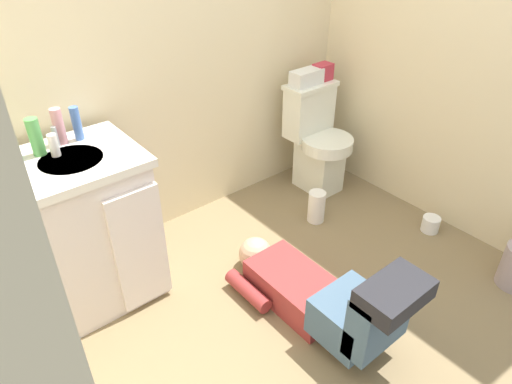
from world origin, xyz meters
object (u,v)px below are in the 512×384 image
(faucet, at_px, (55,136))
(toiletry_bag, at_px, (323,72))
(bottle_blue, at_px, (77,123))
(vanity_cabinet, at_px, (88,229))
(paper_towel_roll, at_px, (317,207))
(person_plumber, at_px, (321,296))
(soap_dispenser, at_px, (12,147))
(toilet, at_px, (317,140))
(toilet_paper_roll, at_px, (431,224))
(bottle_pink, at_px, (59,126))
(tissue_box, at_px, (307,77))
(bottle_white, at_px, (54,145))
(bottle_green, at_px, (36,137))

(faucet, relative_size, toiletry_bag, 0.81)
(faucet, xyz_separation_m, bottle_blue, (0.11, 0.01, 0.03))
(toiletry_bag, bearing_deg, vanity_cabinet, -175.70)
(vanity_cabinet, relative_size, paper_towel_roll, 3.82)
(person_plumber, xyz_separation_m, soap_dispenser, (-0.95, 1.01, 0.71))
(toilet, height_order, toilet_paper_roll, toilet)
(toilet_paper_roll, bearing_deg, soap_dispenser, 155.04)
(soap_dispenser, distance_m, bottle_pink, 0.22)
(tissue_box, bearing_deg, person_plumber, -129.82)
(tissue_box, relative_size, bottle_blue, 1.35)
(bottle_white, height_order, bottle_blue, bottle_blue)
(bottle_pink, xyz_separation_m, bottle_blue, (0.08, -0.01, -0.01))
(toilet, bearing_deg, toiletry_bag, 40.77)
(faucet, height_order, toilet_paper_roll, faucet)
(soap_dispenser, bearing_deg, toilet, -2.64)
(soap_dispenser, bearing_deg, bottle_pink, 9.34)
(bottle_pink, distance_m, bottle_blue, 0.08)
(faucet, xyz_separation_m, bottle_white, (-0.04, -0.09, 0.00))
(toiletry_bag, bearing_deg, bottle_green, -179.55)
(bottle_blue, bearing_deg, bottle_white, -147.41)
(toilet, distance_m, paper_towel_roll, 0.51)
(paper_towel_roll, bearing_deg, toilet_paper_roll, -47.99)
(toilet, relative_size, bottle_pink, 4.33)
(paper_towel_roll, bearing_deg, bottle_blue, 160.88)
(toilet, relative_size, toilet_paper_roll, 6.82)
(faucet, bearing_deg, bottle_green, -162.01)
(person_plumber, height_order, bottle_pink, bottle_pink)
(tissue_box, distance_m, toilet_paper_roll, 1.23)
(faucet, distance_m, toilet_paper_roll, 2.23)
(person_plumber, bearing_deg, bottle_pink, 124.71)
(faucet, xyz_separation_m, paper_towel_roll, (1.35, -0.42, -0.76))
(vanity_cabinet, xyz_separation_m, paper_towel_roll, (1.35, -0.28, -0.31))
(person_plumber, distance_m, bottle_green, 1.50)
(person_plumber, relative_size, toiletry_bag, 8.59)
(person_plumber, xyz_separation_m, tissue_box, (0.85, 1.02, 0.62))
(toilet, xyz_separation_m, tissue_box, (-0.05, 0.09, 0.43))
(tissue_box, relative_size, bottle_pink, 1.27)
(person_plumber, relative_size, tissue_box, 4.84)
(vanity_cabinet, height_order, bottle_white, bottle_white)
(toilet_paper_roll, bearing_deg, bottle_pink, 151.55)
(vanity_cabinet, relative_size, bottle_blue, 5.04)
(toilet, height_order, person_plumber, toilet)
(person_plumber, bearing_deg, bottle_white, 129.98)
(toilet, height_order, bottle_pink, bottle_pink)
(bottle_green, bearing_deg, toilet_paper_roll, -25.89)
(bottle_white, xyz_separation_m, bottle_pink, (0.07, 0.10, 0.03))
(faucet, relative_size, soap_dispenser, 0.60)
(tissue_box, relative_size, soap_dispenser, 1.33)
(toilet_paper_roll, bearing_deg, tissue_box, 103.61)
(person_plumber, xyz_separation_m, bottle_blue, (-0.65, 1.04, 0.73))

